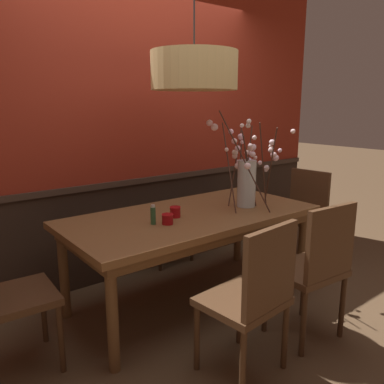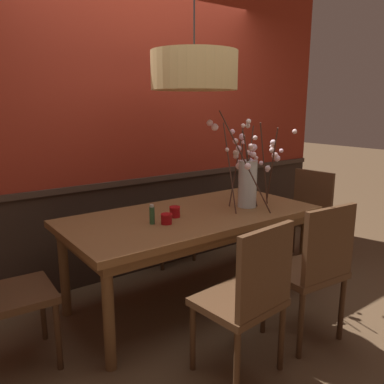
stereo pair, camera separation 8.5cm
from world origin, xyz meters
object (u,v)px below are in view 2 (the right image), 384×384
object	(u,v)px
condiment_bottle	(152,215)
chair_head_west_end	(1,289)
chair_near_side_left	(249,294)
chair_head_east_end	(306,211)
pendant_lamp	(194,71)
candle_holder_nearer_center	(166,219)
chair_near_side_right	(314,266)
chair_far_side_right	(163,210)
vase_with_blossoms	(248,177)
candle_holder_nearer_edge	(175,212)
dining_table	(192,223)

from	to	relation	value
condiment_bottle	chair_head_west_end	bearing A→B (deg)	177.34
chair_near_side_left	chair_head_east_end	bearing A→B (deg)	28.37
pendant_lamp	candle_holder_nearer_center	bearing A→B (deg)	-161.47
chair_head_east_end	chair_near_side_right	bearing A→B (deg)	-140.63
chair_far_side_right	chair_near_side_right	world-z (taller)	chair_near_side_right
chair_near_side_left	vase_with_blossoms	xyz separation A→B (m)	(0.76, 0.81, 0.46)
chair_head_west_end	chair_near_side_right	bearing A→B (deg)	-28.24
chair_far_side_right	candle_holder_nearer_center	xyz separation A→B (m)	(-0.62, -1.04, 0.26)
pendant_lamp	chair_head_west_end	bearing A→B (deg)	-179.96
chair_near_side_left	pendant_lamp	bearing A→B (deg)	72.10
vase_with_blossoms	chair_head_west_end	bearing A→B (deg)	176.93
chair_near_side_right	candle_holder_nearer_edge	bearing A→B (deg)	117.46
chair_near_side_right	condiment_bottle	world-z (taller)	chair_near_side_right
candle_holder_nearer_center	chair_head_east_end	bearing A→B (deg)	4.09
dining_table	chair_near_side_right	size ratio (longest dim) A/B	2.06
candle_holder_nearer_edge	chair_head_west_end	bearing A→B (deg)	-180.00
chair_near_side_left	condiment_bottle	world-z (taller)	chair_near_side_left
chair_head_east_end	chair_near_side_right	xyz separation A→B (m)	(-1.13, -0.92, 0.02)
chair_head_east_end	pendant_lamp	world-z (taller)	pendant_lamp
dining_table	candle_holder_nearer_edge	size ratio (longest dim) A/B	23.58
vase_with_blossoms	chair_near_side_right	bearing A→B (deg)	-102.50
candle_holder_nearer_edge	pendant_lamp	distance (m)	1.03
vase_with_blossoms	candle_holder_nearer_center	size ratio (longest dim) A/B	9.41
chair_far_side_right	chair_head_east_end	bearing A→B (deg)	-39.25
chair_near_side_right	candle_holder_nearer_center	world-z (taller)	chair_near_side_right
vase_with_blossoms	chair_far_side_right	bearing A→B (deg)	99.28
vase_with_blossoms	pendant_lamp	world-z (taller)	pendant_lamp
chair_far_side_right	pendant_lamp	bearing A→B (deg)	-108.04
vase_with_blossoms	candle_holder_nearer_edge	distance (m)	0.69
dining_table	chair_head_west_end	size ratio (longest dim) A/B	2.16
chair_near_side_right	chair_head_west_end	size ratio (longest dim) A/B	1.05
chair_far_side_right	condiment_bottle	bearing A→B (deg)	-125.90
chair_head_east_end	pendant_lamp	xyz separation A→B (m)	(-1.42, -0.02, 1.28)
chair_near_side_right	condiment_bottle	xyz separation A→B (m)	(-0.69, 0.86, 0.26)
chair_head_east_end	candle_holder_nearer_center	distance (m)	1.76
chair_head_west_end	candle_holder_nearer_edge	distance (m)	1.24
candle_holder_nearer_edge	pendant_lamp	bearing A→B (deg)	0.33
chair_near_side_left	vase_with_blossoms	size ratio (longest dim) A/B	1.19
chair_head_west_end	condiment_bottle	world-z (taller)	chair_head_west_end
chair_near_side_left	candle_holder_nearer_edge	size ratio (longest dim) A/B	11.19
dining_table	chair_head_east_end	bearing A→B (deg)	0.29
chair_far_side_right	candle_holder_nearer_center	world-z (taller)	chair_far_side_right
candle_holder_nearer_edge	vase_with_blossoms	bearing A→B (deg)	-8.78
condiment_bottle	pendant_lamp	distance (m)	1.07
chair_head_east_end	chair_far_side_right	world-z (taller)	chair_far_side_right
chair_far_side_right	vase_with_blossoms	size ratio (longest dim) A/B	1.18
chair_near_side_left	chair_head_west_end	world-z (taller)	chair_near_side_left
candle_holder_nearer_edge	pendant_lamp	size ratio (longest dim) A/B	0.07
chair_head_east_end	dining_table	bearing A→B (deg)	-179.71
chair_head_east_end	candle_holder_nearer_edge	distance (m)	1.62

